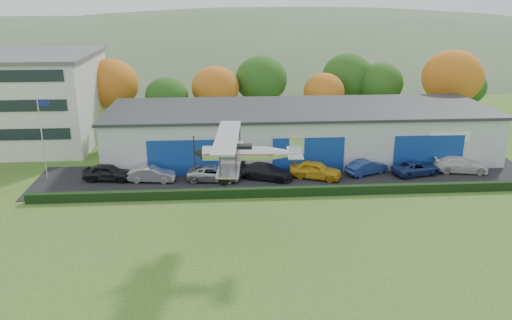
{
  "coord_description": "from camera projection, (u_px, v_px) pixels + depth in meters",
  "views": [
    {
      "loc": [
        -3.49,
        -25.22,
        16.96
      ],
      "look_at": [
        -0.88,
        11.25,
        4.99
      ],
      "focal_mm": 36.11,
      "sensor_mm": 36.0,
      "label": 1
    }
  ],
  "objects": [
    {
      "name": "car_3",
      "position": [
        266.0,
        171.0,
        48.69
      ],
      "size": [
        5.48,
        3.78,
        1.47
      ],
      "primitive_type": "imported",
      "rotation": [
        0.0,
        0.0,
        1.2
      ],
      "color": "black",
      "rests_on": "apron"
    },
    {
      "name": "office_block",
      "position": [
        6.0,
        99.0,
        59.08
      ],
      "size": [
        20.6,
        15.6,
        10.4
      ],
      "color": "silver",
      "rests_on": "ground"
    },
    {
      "name": "apron",
      "position": [
        289.0,
        177.0,
        49.53
      ],
      "size": [
        48.0,
        9.0,
        0.05
      ],
      "primitive_type": "cube",
      "color": "black",
      "rests_on": "ground"
    },
    {
      "name": "biplane",
      "position": [
        244.0,
        152.0,
        35.25
      ],
      "size": [
        7.55,
        8.68,
        3.24
      ],
      "rotation": [
        0.0,
        0.0,
        -0.08
      ],
      "color": "silver"
    },
    {
      "name": "car_4",
      "position": [
        316.0,
        170.0,
        48.83
      ],
      "size": [
        5.23,
        3.7,
        1.65
      ],
      "primitive_type": "imported",
      "rotation": [
        0.0,
        0.0,
        1.17
      ],
      "color": "gold",
      "rests_on": "apron"
    },
    {
      "name": "car_2",
      "position": [
        214.0,
        173.0,
        48.33
      ],
      "size": [
        5.29,
        2.88,
        1.41
      ],
      "primitive_type": "imported",
      "rotation": [
        0.0,
        0.0,
        1.46
      ],
      "color": "silver",
      "rests_on": "apron"
    },
    {
      "name": "hangar",
      "position": [
        299.0,
        131.0,
        55.46
      ],
      "size": [
        40.6,
        12.6,
        5.3
      ],
      "color": "#B2B7BC",
      "rests_on": "ground"
    },
    {
      "name": "distant_hills",
      "position": [
        217.0,
        90.0,
        165.9
      ],
      "size": [
        430.0,
        196.0,
        56.0
      ],
      "color": "#4C6642",
      "rests_on": "ground"
    },
    {
      "name": "car_5",
      "position": [
        367.0,
        167.0,
        49.99
      ],
      "size": [
        4.5,
        3.15,
        1.41
      ],
      "primitive_type": "imported",
      "rotation": [
        0.0,
        0.0,
        2.0
      ],
      "color": "navy",
      "rests_on": "apron"
    },
    {
      "name": "hedge",
      "position": [
        296.0,
        191.0,
        44.86
      ],
      "size": [
        46.0,
        0.6,
        0.8
      ],
      "primitive_type": "cube",
      "color": "black",
      "rests_on": "ground"
    },
    {
      "name": "tree_belt",
      "position": [
        253.0,
        85.0,
        66.25
      ],
      "size": [
        75.7,
        13.22,
        10.12
      ],
      "color": "#3D2614",
      "rests_on": "ground"
    },
    {
      "name": "ground",
      "position": [
        285.0,
        303.0,
        29.42
      ],
      "size": [
        300.0,
        300.0,
        0.0
      ],
      "primitive_type": "plane",
      "color": "#3A641F",
      "rests_on": "ground"
    },
    {
      "name": "car_0",
      "position": [
        108.0,
        172.0,
        48.32
      ],
      "size": [
        4.76,
        2.39,
        1.56
      ],
      "primitive_type": "imported",
      "rotation": [
        0.0,
        0.0,
        1.45
      ],
      "color": "black",
      "rests_on": "apron"
    },
    {
      "name": "flagpole",
      "position": [
        42.0,
        131.0,
        47.44
      ],
      "size": [
        1.05,
        0.1,
        8.0
      ],
      "color": "silver",
      "rests_on": "ground"
    },
    {
      "name": "car_6",
      "position": [
        416.0,
        168.0,
        49.85
      ],
      "size": [
        5.19,
        3.33,
        1.33
      ],
      "primitive_type": "imported",
      "rotation": [
        0.0,
        0.0,
        1.82
      ],
      "color": "navy",
      "rests_on": "apron"
    },
    {
      "name": "car_7",
      "position": [
        460.0,
        164.0,
        50.57
      ],
      "size": [
        5.52,
        3.02,
        1.52
      ],
      "primitive_type": "imported",
      "rotation": [
        0.0,
        0.0,
        1.39
      ],
      "color": "silver",
      "rests_on": "apron"
    },
    {
      "name": "car_1",
      "position": [
        152.0,
        174.0,
        48.03
      ],
      "size": [
        4.47,
        1.97,
        1.43
      ],
      "primitive_type": "imported",
      "rotation": [
        0.0,
        0.0,
        1.46
      ],
      "color": "silver",
      "rests_on": "apron"
    }
  ]
}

